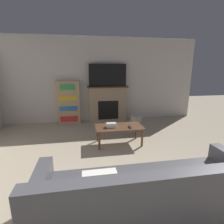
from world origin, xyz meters
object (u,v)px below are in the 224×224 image
object	(u,v)px
couch	(149,197)
bookshelf	(69,103)
fireplace	(108,104)
coffee_table	(119,128)
storage_basket	(136,120)
tv	(108,75)

from	to	relation	value
couch	bookshelf	distance (m)	4.18
fireplace	bookshelf	xyz separation A→B (m)	(-1.27, -0.02, 0.09)
bookshelf	coffee_table	bearing A→B (deg)	-56.25
storage_basket	bookshelf	bearing A→B (deg)	167.95
fireplace	storage_basket	distance (m)	1.07
couch	coffee_table	distance (m)	2.13
fireplace	tv	world-z (taller)	tv
couch	bookshelf	bearing A→B (deg)	106.17
coffee_table	bookshelf	size ratio (longest dim) A/B	0.81
couch	tv	bearing A→B (deg)	88.39
tv	bookshelf	world-z (taller)	tv
tv	couch	xyz separation A→B (m)	(-0.11, -4.00, -1.24)
bookshelf	storage_basket	bearing A→B (deg)	-12.05
couch	storage_basket	xyz separation A→B (m)	(0.96, 3.54, -0.15)
couch	bookshelf	xyz separation A→B (m)	(-1.16, 4.00, 0.40)
coffee_table	storage_basket	bearing A→B (deg)	58.59
couch	coffee_table	xyz separation A→B (m)	(0.09, 2.12, 0.10)
tv	storage_basket	xyz separation A→B (m)	(0.85, -0.45, -1.39)
couch	storage_basket	distance (m)	3.67
couch	storage_basket	world-z (taller)	couch
tv	coffee_table	xyz separation A→B (m)	(-0.02, -1.88, -1.14)
tv	storage_basket	world-z (taller)	tv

